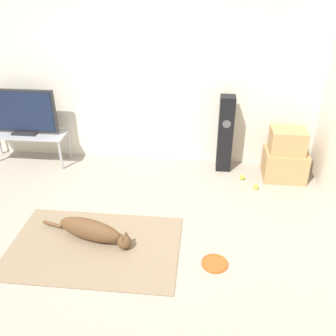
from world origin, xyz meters
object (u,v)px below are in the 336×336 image
frisbee (215,263)px  tennis_ball_near_speaker (242,177)px  tennis_ball_by_boxes (256,187)px  tv_stand (26,136)px  cardboard_box_upper (288,141)px  dog (93,231)px  tv (22,112)px  cardboard_box_lower (284,164)px  floor_speaker (225,134)px

frisbee → tennis_ball_near_speaker: bearing=77.1°
tennis_ball_by_boxes → tennis_ball_near_speaker: (-0.16, 0.23, 0.00)m
tv_stand → cardboard_box_upper: bearing=-1.8°
dog → tennis_ball_by_boxes: (1.86, 1.23, -0.09)m
tv_stand → tv: 0.37m
dog → cardboard_box_lower: cardboard_box_lower is taller
tv_stand → tennis_ball_near_speaker: 3.17m
frisbee → cardboard_box_upper: (0.94, 1.81, 0.56)m
tv → tennis_ball_near_speaker: (3.14, -0.23, -0.75)m
cardboard_box_lower → floor_speaker: floor_speaker is taller
floor_speaker → tv_stand: floor_speaker is taller
frisbee → tennis_ball_by_boxes: (0.55, 1.47, 0.02)m
cardboard_box_upper → dog: bearing=-145.1°
cardboard_box_lower → cardboard_box_upper: (-0.02, -0.01, 0.36)m
cardboard_box_lower → cardboard_box_upper: size_ratio=1.24×
tennis_ball_by_boxes → frisbee: bearing=-110.6°
cardboard_box_upper → cardboard_box_lower: bearing=39.9°
dog → frisbee: size_ratio=4.00×
tennis_ball_by_boxes → tennis_ball_near_speaker: 0.28m
cardboard_box_upper → tv: (-3.70, 0.12, 0.21)m
cardboard_box_lower → cardboard_box_upper: cardboard_box_upper is taller
frisbee → tv_stand: (-2.75, 1.93, 0.39)m
dog → tennis_ball_near_speaker: size_ratio=16.26×
floor_speaker → tv: tv is taller
cardboard_box_upper → tennis_ball_by_boxes: 0.74m
cardboard_box_lower → cardboard_box_upper: bearing=-140.1°
frisbee → tv: size_ratio=0.27×
cardboard_box_lower → tv: size_ratio=0.56×
frisbee → floor_speaker: size_ratio=0.25×
tv_stand → tennis_ball_near_speaker: (3.14, -0.22, -0.37)m
dog → tennis_ball_near_speaker: 2.25m
floor_speaker → tennis_ball_by_boxes: (0.43, -0.52, -0.51)m
cardboard_box_upper → frisbee: bearing=-117.5°
cardboard_box_upper → tennis_ball_near_speaker: bearing=-168.9°
tv → cardboard_box_upper: bearing=-1.8°
floor_speaker → cardboard_box_upper: bearing=-12.6°
frisbee → tennis_ball_near_speaker: (0.39, 1.70, 0.02)m
cardboard_box_lower → floor_speaker: size_ratio=0.52×
tv_stand → tennis_ball_by_boxes: tv_stand is taller
floor_speaker → tennis_ball_near_speaker: size_ratio=16.57×
dog → floor_speaker: bearing=50.6°
tv_stand → floor_speaker: bearing=1.3°
tv_stand → tennis_ball_by_boxes: size_ratio=17.79×
dog → floor_speaker: 2.31m
tv → floor_speaker: bearing=1.3°
cardboard_box_upper → tv_stand: cardboard_box_upper is taller
frisbee → tv_stand: size_ratio=0.23×
cardboard_box_upper → floor_speaker: floor_speaker is taller
tv_stand → tennis_ball_near_speaker: size_ratio=17.79×
dog → tv_stand: 2.24m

